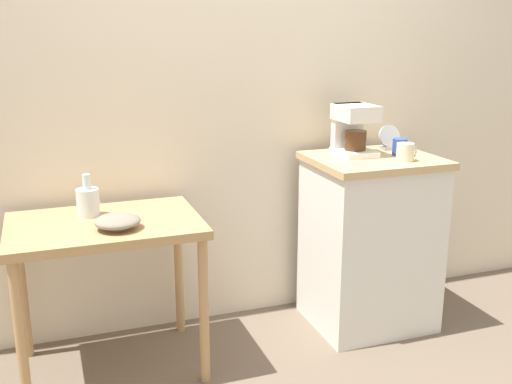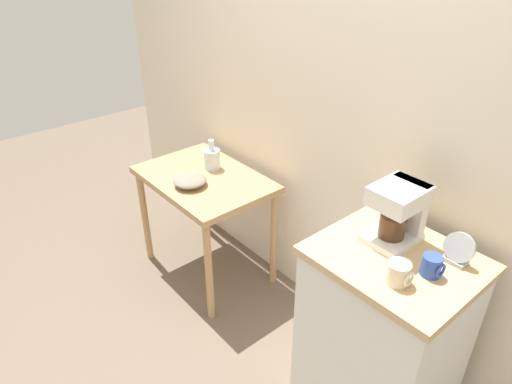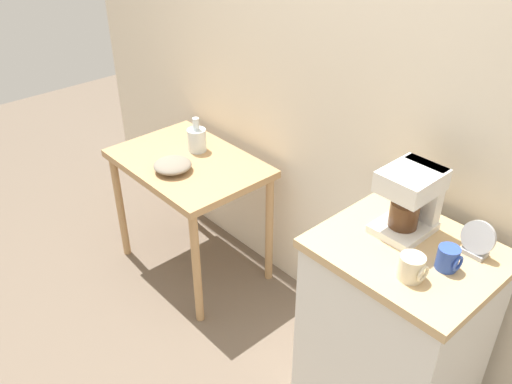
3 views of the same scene
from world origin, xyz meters
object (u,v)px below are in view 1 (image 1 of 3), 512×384
Objects in this scene: glass_carafe_vase at (88,201)px; mug_blue at (400,147)px; coffee_maker at (353,127)px; table_clock at (389,139)px; mug_small_cream at (406,152)px; bowl_stoneware at (117,221)px.

mug_blue is (1.57, -0.09, 0.16)m from glass_carafe_vase.
glass_carafe_vase is 2.28× the size of mug_blue.
glass_carafe_vase is 1.36m from coffee_maker.
coffee_maker is at bearing 0.01° from glass_carafe_vase.
coffee_maker is 1.96× the size of table_clock.
glass_carafe_vase is at bearing 176.60° from mug_blue.
glass_carafe_vase is 1.54m from mug_small_cream.
bowl_stoneware is 1.53m from table_clock.
glass_carafe_vase is 1.60m from table_clock.
mug_small_cream reaches higher than glass_carafe_vase.
coffee_maker is 3.05× the size of mug_blue.
glass_carafe_vase is 1.58m from mug_blue.
coffee_maker reaches higher than bowl_stoneware.
mug_blue is 0.15m from table_clock.
glass_carafe_vase is at bearing -178.18° from table_clock.
mug_small_cream is 1.09× the size of mug_blue.
mug_small_cream is (1.41, 0.01, 0.20)m from bowl_stoneware.
coffee_maker is 0.27m from table_clock.
table_clock is (1.49, 0.28, 0.22)m from bowl_stoneware.
bowl_stoneware is at bearing -169.37° from coffee_maker.
table_clock reaches higher than mug_blue.
mug_small_cream is at bearing -112.07° from mug_blue.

